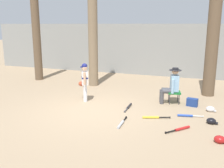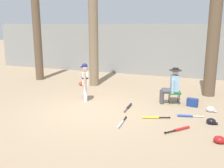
{
  "view_description": "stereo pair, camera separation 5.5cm",
  "coord_description": "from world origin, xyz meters",
  "px_view_note": "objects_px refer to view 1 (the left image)",
  "views": [
    {
      "loc": [
        3.06,
        -6.68,
        2.57
      ],
      "look_at": [
        0.37,
        0.61,
        0.75
      ],
      "focal_mm": 40.9,
      "sensor_mm": 36.0,
      "label": 1
    },
    {
      "loc": [
        3.11,
        -6.66,
        2.57
      ],
      "look_at": [
        0.37,
        0.61,
        0.75
      ],
      "focal_mm": 40.9,
      "sensor_mm": 36.0,
      "label": 2
    }
  ],
  "objects_px": {
    "tree_behind_spectator": "(213,31)",
    "bat_aluminum_silver": "(121,124)",
    "tree_near_player": "(93,23)",
    "young_ballplayer": "(85,80)",
    "seated_spectator": "(171,85)",
    "batting_helmet_black": "(211,121)",
    "batting_helmet_red": "(220,139)",
    "tree_far_left": "(36,29)",
    "bat_blue_youth": "(187,116)",
    "folding_stool": "(174,93)",
    "handbag_beside_stool": "(192,102)",
    "bat_yellow_trainer": "(153,117)",
    "batting_helmet_white": "(210,109)",
    "bat_black_composite": "(129,107)",
    "bat_red_barrel": "(180,129)"
  },
  "relations": [
    {
      "from": "bat_aluminum_silver",
      "to": "young_ballplayer",
      "type": "bearing_deg",
      "value": 138.78
    },
    {
      "from": "tree_behind_spectator",
      "to": "batting_helmet_black",
      "type": "relative_size",
      "value": 17.94
    },
    {
      "from": "tree_near_player",
      "to": "bat_yellow_trainer",
      "type": "height_order",
      "value": "tree_near_player"
    },
    {
      "from": "bat_aluminum_silver",
      "to": "tree_near_player",
      "type": "bearing_deg",
      "value": 123.3
    },
    {
      "from": "young_ballplayer",
      "to": "bat_blue_youth",
      "type": "distance_m",
      "value": 3.53
    },
    {
      "from": "bat_aluminum_silver",
      "to": "bat_blue_youth",
      "type": "bearing_deg",
      "value": 37.65
    },
    {
      "from": "bat_blue_youth",
      "to": "bat_yellow_trainer",
      "type": "xyz_separation_m",
      "value": [
        -0.89,
        -0.47,
        0.0
      ]
    },
    {
      "from": "bat_blue_youth",
      "to": "seated_spectator",
      "type": "bearing_deg",
      "value": 118.53
    },
    {
      "from": "bat_red_barrel",
      "to": "bat_blue_youth",
      "type": "xyz_separation_m",
      "value": [
        0.08,
        1.04,
        0.0
      ]
    },
    {
      "from": "seated_spectator",
      "to": "batting_helmet_black",
      "type": "height_order",
      "value": "seated_spectator"
    },
    {
      "from": "handbag_beside_stool",
      "to": "bat_yellow_trainer",
      "type": "height_order",
      "value": "handbag_beside_stool"
    },
    {
      "from": "tree_far_left",
      "to": "bat_blue_youth",
      "type": "height_order",
      "value": "tree_far_left"
    },
    {
      "from": "bat_blue_youth",
      "to": "batting_helmet_black",
      "type": "relative_size",
      "value": 2.43
    },
    {
      "from": "tree_near_player",
      "to": "young_ballplayer",
      "type": "distance_m",
      "value": 2.98
    },
    {
      "from": "batting_helmet_white",
      "to": "tree_behind_spectator",
      "type": "bearing_deg",
      "value": 92.33
    },
    {
      "from": "bat_blue_youth",
      "to": "batting_helmet_black",
      "type": "height_order",
      "value": "batting_helmet_black"
    },
    {
      "from": "young_ballplayer",
      "to": "bat_blue_youth",
      "type": "relative_size",
      "value": 1.83
    },
    {
      "from": "bat_red_barrel",
      "to": "batting_helmet_red",
      "type": "distance_m",
      "value": 0.98
    },
    {
      "from": "young_ballplayer",
      "to": "seated_spectator",
      "type": "height_order",
      "value": "young_ballplayer"
    },
    {
      "from": "tree_behind_spectator",
      "to": "batting_helmet_white",
      "type": "height_order",
      "value": "tree_behind_spectator"
    },
    {
      "from": "tree_behind_spectator",
      "to": "batting_helmet_white",
      "type": "bearing_deg",
      "value": -87.67
    },
    {
      "from": "tree_far_left",
      "to": "young_ballplayer",
      "type": "bearing_deg",
      "value": -33.55
    },
    {
      "from": "tree_far_left",
      "to": "bat_yellow_trainer",
      "type": "bearing_deg",
      "value": -27.96
    },
    {
      "from": "tree_near_player",
      "to": "bat_blue_youth",
      "type": "relative_size",
      "value": 8.34
    },
    {
      "from": "tree_behind_spectator",
      "to": "bat_aluminum_silver",
      "type": "bearing_deg",
      "value": -118.88
    },
    {
      "from": "young_ballplayer",
      "to": "tree_far_left",
      "type": "xyz_separation_m",
      "value": [
        -3.6,
        2.38,
        1.63
      ]
    },
    {
      "from": "tree_behind_spectator",
      "to": "batting_helmet_white",
      "type": "relative_size",
      "value": 17.83
    },
    {
      "from": "bat_black_composite",
      "to": "young_ballplayer",
      "type": "bearing_deg",
      "value": 173.14
    },
    {
      "from": "bat_aluminum_silver",
      "to": "handbag_beside_stool",
      "type": "bearing_deg",
      "value": 54.01
    },
    {
      "from": "tree_near_player",
      "to": "tree_far_left",
      "type": "height_order",
      "value": "tree_near_player"
    },
    {
      "from": "young_ballplayer",
      "to": "seated_spectator",
      "type": "xyz_separation_m",
      "value": [
        2.81,
        0.74,
        -0.1
      ]
    },
    {
      "from": "folding_stool",
      "to": "bat_aluminum_silver",
      "type": "height_order",
      "value": "folding_stool"
    },
    {
      "from": "folding_stool",
      "to": "seated_spectator",
      "type": "xyz_separation_m",
      "value": [
        -0.1,
        -0.02,
        0.28
      ]
    },
    {
      "from": "seated_spectator",
      "to": "batting_helmet_red",
      "type": "relative_size",
      "value": 4.04
    },
    {
      "from": "tree_near_player",
      "to": "batting_helmet_white",
      "type": "bearing_deg",
      "value": -21.92
    },
    {
      "from": "seated_spectator",
      "to": "batting_helmet_black",
      "type": "bearing_deg",
      "value": -49.2
    },
    {
      "from": "handbag_beside_stool",
      "to": "batting_helmet_red",
      "type": "bearing_deg",
      "value": -73.59
    },
    {
      "from": "tree_far_left",
      "to": "bat_red_barrel",
      "type": "relative_size",
      "value": 8.64
    },
    {
      "from": "folding_stool",
      "to": "seated_spectator",
      "type": "bearing_deg",
      "value": -166.23
    },
    {
      "from": "seated_spectator",
      "to": "bat_blue_youth",
      "type": "distance_m",
      "value": 1.44
    },
    {
      "from": "tree_behind_spectator",
      "to": "batting_helmet_red",
      "type": "height_order",
      "value": "tree_behind_spectator"
    },
    {
      "from": "tree_behind_spectator",
      "to": "bat_aluminum_silver",
      "type": "distance_m",
      "value": 4.96
    },
    {
      "from": "bat_black_composite",
      "to": "bat_yellow_trainer",
      "type": "relative_size",
      "value": 1.06
    },
    {
      "from": "tree_near_player",
      "to": "bat_red_barrel",
      "type": "xyz_separation_m",
      "value": [
        4.02,
        -3.66,
        -2.59
      ]
    },
    {
      "from": "tree_far_left",
      "to": "bat_blue_youth",
      "type": "distance_m",
      "value": 7.92
    },
    {
      "from": "batting_helmet_red",
      "to": "bat_aluminum_silver",
      "type": "bearing_deg",
      "value": 174.69
    },
    {
      "from": "handbag_beside_stool",
      "to": "bat_yellow_trainer",
      "type": "xyz_separation_m",
      "value": [
        -0.96,
        -1.52,
        -0.1
      ]
    },
    {
      "from": "tree_near_player",
      "to": "handbag_beside_stool",
      "type": "xyz_separation_m",
      "value": [
        4.18,
        -1.57,
        -2.49
      ]
    },
    {
      "from": "folding_stool",
      "to": "batting_helmet_black",
      "type": "relative_size",
      "value": 1.65
    },
    {
      "from": "tree_near_player",
      "to": "bat_black_composite",
      "type": "bearing_deg",
      "value": -46.39
    }
  ]
}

